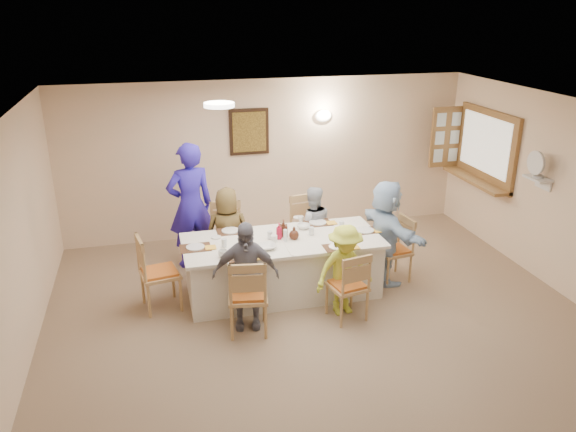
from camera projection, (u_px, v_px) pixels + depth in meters
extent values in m
plane|color=#736048|center=(336.00, 346.00, 6.26)|extent=(7.00, 7.00, 0.00)
plane|color=beige|center=(268.00, 158.00, 8.98)|extent=(6.50, 0.00, 6.50)
plane|color=white|center=(344.00, 123.00, 5.36)|extent=(7.00, 7.00, 0.00)
cube|color=black|center=(249.00, 132.00, 8.72)|extent=(0.62, 0.04, 0.72)
cube|color=black|center=(249.00, 132.00, 8.70)|extent=(0.52, 0.02, 0.62)
ellipsoid|color=white|center=(323.00, 116.00, 8.90)|extent=(0.26, 0.09, 0.18)
cylinder|color=white|center=(219.00, 105.00, 6.50)|extent=(0.36, 0.36, 0.05)
cube|color=olive|center=(486.00, 147.00, 8.63)|extent=(0.06, 1.50, 1.15)
cube|color=olive|center=(475.00, 180.00, 8.79)|extent=(0.30, 1.50, 0.05)
cube|color=olive|center=(446.00, 137.00, 9.26)|extent=(0.55, 0.04, 1.00)
cube|color=white|center=(538.00, 178.00, 7.43)|extent=(0.22, 0.36, 0.03)
cube|color=silver|center=(282.00, 266.00, 7.27)|extent=(2.52, 1.07, 0.76)
imported|color=brown|center=(228.00, 233.00, 7.66)|extent=(0.67, 0.48, 1.27)
imported|color=#B3BAC7|center=(312.00, 227.00, 7.95)|extent=(0.68, 0.58, 1.20)
imported|color=slate|center=(246.00, 275.00, 6.42)|extent=(0.89, 0.60, 1.31)
imported|color=#CFDD3E|center=(344.00, 270.00, 6.73)|extent=(0.88, 0.66, 1.15)
imported|color=#BEDDFF|center=(386.00, 232.00, 7.48)|extent=(1.47, 0.87, 1.43)
imported|color=#2E21BE|center=(191.00, 206.00, 7.89)|extent=(0.84, 0.71, 1.81)
cube|color=#472B19|center=(241.00, 258.00, 6.62)|extent=(0.33, 0.24, 0.01)
cylinder|color=white|center=(241.00, 257.00, 6.62)|extent=(0.24, 0.24, 0.02)
cube|color=yellow|center=(257.00, 257.00, 6.61)|extent=(0.15, 0.15, 0.01)
cube|color=#472B19|center=(338.00, 247.00, 6.90)|extent=(0.34, 0.26, 0.01)
cylinder|color=white|center=(338.00, 247.00, 6.89)|extent=(0.22, 0.22, 0.01)
cube|color=yellow|center=(353.00, 247.00, 6.89)|extent=(0.15, 0.15, 0.01)
cube|color=#472B19|center=(231.00, 231.00, 7.38)|extent=(0.36, 0.27, 0.01)
cylinder|color=white|center=(231.00, 231.00, 7.38)|extent=(0.24, 0.24, 0.01)
cube|color=yellow|center=(245.00, 231.00, 7.37)|extent=(0.15, 0.15, 0.01)
cube|color=#472B19|center=(318.00, 223.00, 7.66)|extent=(0.37, 0.27, 0.01)
cylinder|color=white|center=(318.00, 222.00, 7.65)|extent=(0.24, 0.24, 0.01)
cube|color=yellow|center=(331.00, 223.00, 7.65)|extent=(0.14, 0.14, 0.01)
cube|color=#472B19|center=(195.00, 248.00, 6.89)|extent=(0.38, 0.28, 0.01)
cylinder|color=white|center=(195.00, 247.00, 6.88)|extent=(0.23, 0.23, 0.01)
cube|color=yellow|center=(211.00, 247.00, 6.88)|extent=(0.13, 0.13, 0.01)
cube|color=#472B19|center=(365.00, 231.00, 7.40)|extent=(0.33, 0.24, 0.01)
cylinder|color=white|center=(365.00, 230.00, 7.39)|extent=(0.24, 0.24, 0.02)
cube|color=yellow|center=(379.00, 230.00, 7.39)|extent=(0.14, 0.14, 0.01)
imported|color=white|center=(223.00, 254.00, 6.62)|extent=(0.12, 0.12, 0.09)
imported|color=white|center=(301.00, 219.00, 7.71)|extent=(0.13, 0.13, 0.07)
imported|color=white|center=(268.00, 247.00, 6.85)|extent=(0.31, 0.31, 0.05)
imported|color=white|center=(303.00, 226.00, 7.47)|extent=(0.28, 0.28, 0.06)
imported|color=#B60F2E|center=(279.00, 231.00, 7.11)|extent=(0.11, 0.11, 0.21)
imported|color=#421F11|center=(283.00, 228.00, 7.19)|extent=(0.14, 0.14, 0.22)
imported|color=#421F11|center=(294.00, 233.00, 7.12)|extent=(0.21, 0.21, 0.16)
cylinder|color=silver|center=(270.00, 235.00, 7.13)|extent=(0.06, 0.06, 0.10)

